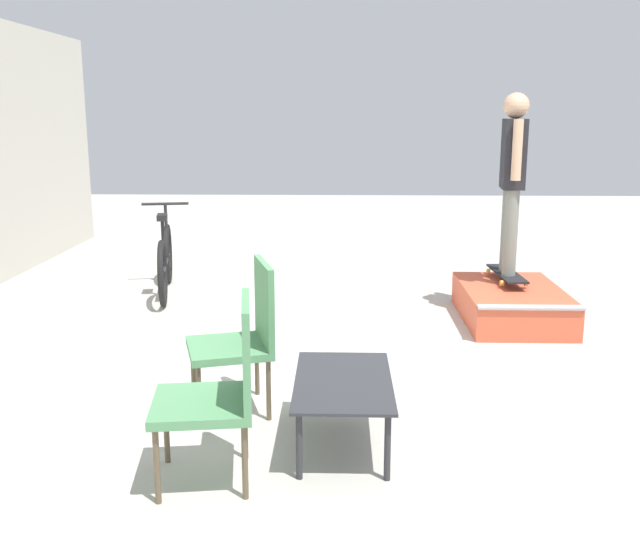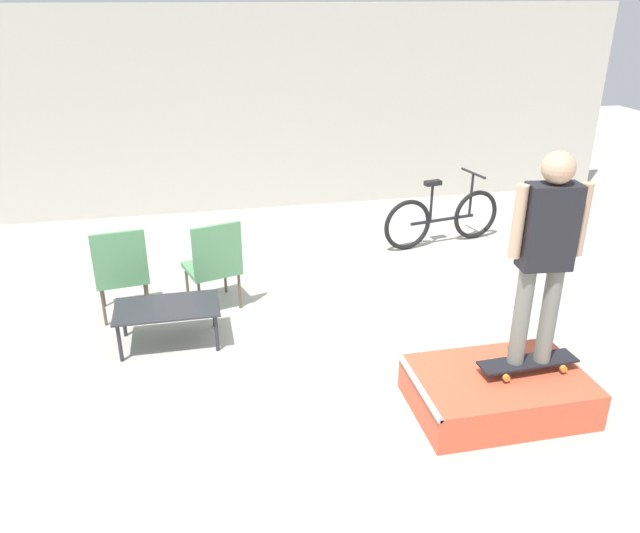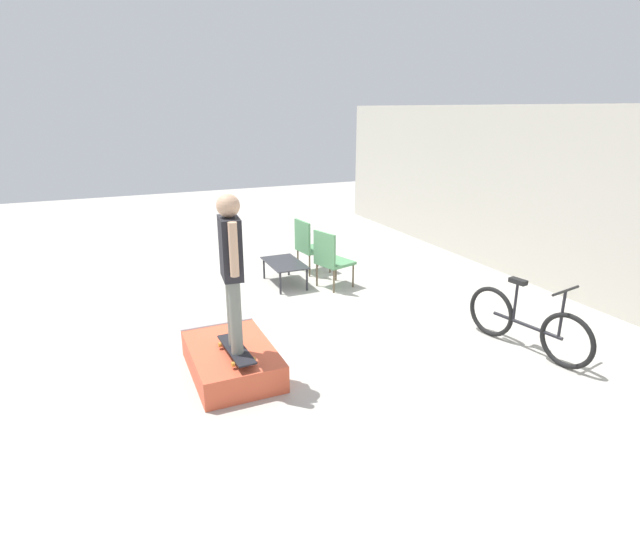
% 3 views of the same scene
% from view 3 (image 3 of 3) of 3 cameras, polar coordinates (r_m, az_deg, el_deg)
% --- Properties ---
extents(ground_plane, '(24.00, 24.00, 0.00)m').
position_cam_3_polar(ground_plane, '(7.58, -5.48, -5.24)').
color(ground_plane, '#B7B2A8').
extents(house_wall_back, '(12.00, 0.06, 3.00)m').
position_cam_3_polar(house_wall_back, '(9.57, 21.45, 7.81)').
color(house_wall_back, beige).
rests_on(house_wall_back, ground_plane).
extents(skate_ramp_box, '(1.41, 0.91, 0.34)m').
position_cam_3_polar(skate_ramp_box, '(5.96, -10.07, -10.43)').
color(skate_ramp_box, '#DB5638').
rests_on(skate_ramp_box, ground_plane).
extents(skateboard_on_ramp, '(0.83, 0.29, 0.07)m').
position_cam_3_polar(skateboard_on_ramp, '(5.64, -9.56, -9.32)').
color(skateboard_on_ramp, black).
rests_on(skateboard_on_ramp, skate_ramp_box).
extents(person_skater, '(0.57, 0.24, 1.71)m').
position_cam_3_polar(person_skater, '(5.26, -10.12, 0.61)').
color(person_skater, gray).
rests_on(person_skater, skateboard_on_ramp).
extents(coffee_table, '(0.98, 0.57, 0.40)m').
position_cam_3_polar(coffee_table, '(8.63, -4.08, 0.21)').
color(coffee_table, '#2D2D33').
rests_on(coffee_table, ground_plane).
extents(patio_chair_left, '(0.58, 0.58, 1.00)m').
position_cam_3_polar(patio_chair_left, '(9.20, -1.27, 2.56)').
color(patio_chair_left, brown).
rests_on(patio_chair_left, ground_plane).
extents(patio_chair_right, '(0.64, 0.64, 1.00)m').
position_cam_3_polar(patio_chair_right, '(8.38, 1.22, 1.04)').
color(patio_chair_right, brown).
rests_on(patio_chair_right, ground_plane).
extents(bicycle, '(1.73, 0.52, 0.95)m').
position_cam_3_polar(bicycle, '(6.79, 22.56, -6.05)').
color(bicycle, black).
rests_on(bicycle, ground_plane).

